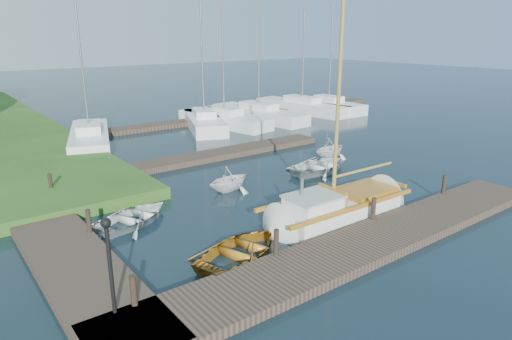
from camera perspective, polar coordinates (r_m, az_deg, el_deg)
ground at (r=19.48m, az=0.00°, el=-3.38°), size 160.00×160.00×0.00m
near_dock at (r=15.43m, az=13.68°, el=-8.92°), size 18.00×2.20×0.30m
left_dock at (r=18.11m, az=-24.94°, el=-6.13°), size 2.20×18.00×0.30m
far_dock at (r=25.64m, az=-5.17°, el=1.90°), size 14.00×1.60×0.30m
pontoon at (r=37.69m, az=-2.49°, el=6.77°), size 30.00×1.60×0.30m
mooring_post_0 at (r=11.87m, az=-15.06°, el=-14.35°), size 0.16×0.16×0.80m
mooring_post_1 at (r=13.88m, az=2.54°, el=-8.95°), size 0.16×0.16×0.80m
mooring_post_2 at (r=16.87m, az=14.48°, el=-4.67°), size 0.16×0.16×0.80m
mooring_post_3 at (r=20.43m, az=22.46°, el=-1.66°), size 0.16×0.16×0.80m
mooring_post_4 at (r=16.30m, az=-20.19°, el=-5.98°), size 0.16×0.16×0.80m
mooring_post_5 at (r=20.90m, az=-24.31°, el=-1.48°), size 0.16×0.16×0.80m
lamp_post at (r=11.18m, az=-17.92°, el=-9.83°), size 0.24×0.24×2.44m
sailboat at (r=17.53m, az=10.39°, el=-4.83°), size 7.18×2.09×9.83m
dinghy at (r=14.33m, az=-1.85°, el=-9.59°), size 3.99×3.34×0.71m
tender_a at (r=17.37m, az=-15.02°, el=-5.41°), size 3.76×3.26×0.65m
tender_b at (r=20.19m, az=-3.30°, el=-0.89°), size 2.47×2.20×1.18m
tender_c at (r=23.22m, az=8.13°, el=0.77°), size 3.81×2.87×0.75m
tender_d at (r=25.91m, az=9.31°, el=2.93°), size 2.38×2.08×1.20m
marina_boat_0 at (r=30.08m, az=-20.08°, el=4.00°), size 4.69×8.55×11.62m
marina_boat_2 at (r=33.49m, az=-6.50°, el=6.15°), size 4.89×7.82×12.08m
marina_boat_3 at (r=34.33m, az=-4.01°, el=6.49°), size 3.71×8.22×13.13m
marina_boat_4 at (r=36.62m, az=0.34°, el=7.14°), size 3.21×9.21×10.83m
marina_boat_5 at (r=40.45m, az=5.76°, el=7.99°), size 3.30×9.34×11.93m
marina_boat_6 at (r=41.12m, az=9.06°, el=8.00°), size 2.48×7.01×9.01m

